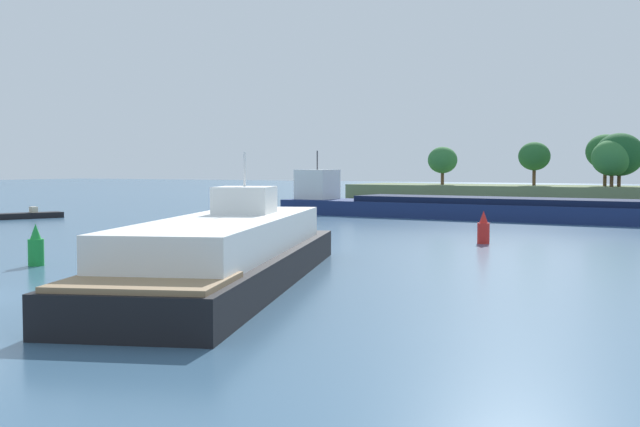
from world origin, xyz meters
name	(u,v)px	position (x,y,z in m)	size (l,w,h in m)	color
fishing_skiff	(29,215)	(-32.20, 30.70, 0.26)	(3.53, 5.82, 0.98)	black
cargo_barge	(493,208)	(2.71, 49.28, 0.96)	(40.99, 7.44, 5.93)	navy
white_riverboat	(228,253)	(5.76, 7.40, 1.19)	(12.37, 21.81, 5.03)	black
channel_buoy_red	(483,230)	(8.97, 27.87, 0.81)	(0.70, 0.70, 1.90)	red
channel_buoy_green	(36,248)	(-5.11, 7.82, 0.81)	(0.70, 0.70, 1.90)	green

